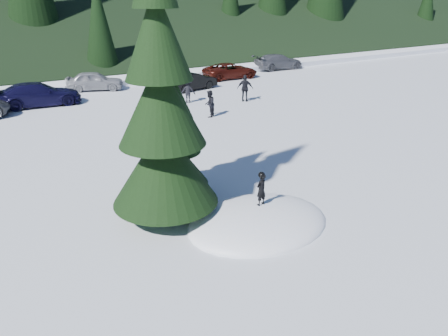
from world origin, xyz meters
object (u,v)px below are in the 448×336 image
child_skier (261,190)px  adult_2 (188,91)px  adult_0 (209,104)px  car_5 (192,81)px  spruce_tall (161,114)px  adult_1 (245,88)px  car_3 (39,94)px  car_4 (95,81)px  car_6 (231,71)px  spruce_short (174,136)px  car_7 (278,62)px

child_skier → adult_2: 15.54m
adult_0 → car_5: adult_0 is taller
spruce_tall → child_skier: spruce_tall is taller
adult_1 → car_3: size_ratio=0.34×
car_4 → car_6: bearing=-74.0°
car_4 → car_5: bearing=-98.0°
adult_1 → car_5: size_ratio=0.44×
spruce_short → adult_0: 10.11m
spruce_short → adult_2: (6.34, 11.77, -1.36)m
spruce_tall → adult_1: (10.61, 11.58, -2.48)m
car_5 → car_7: size_ratio=0.81×
spruce_short → car_4: bearing=82.7°
adult_0 → car_6: (7.11, 9.25, -0.13)m
spruce_tall → car_6: (13.98, 18.77, -2.70)m
adult_2 → car_5: bearing=-104.0°
child_skier → adult_1: bearing=-133.4°
car_4 → car_5: size_ratio=1.03×
car_3 → adult_2: bearing=-111.9°
spruce_short → adult_0: (5.87, 8.12, -1.36)m
adult_2 → car_6: (6.63, 5.60, -0.13)m
spruce_short → adult_2: bearing=61.7°
spruce_tall → car_6: 23.56m
car_7 → adult_1: bearing=134.7°
adult_0 → car_4: bearing=-116.9°
adult_2 → car_5: size_ratio=0.39×
car_6 → adult_1: bearing=157.8°
spruce_tall → car_7: (19.96, 20.31, -2.64)m
adult_1 → car_5: adult_1 is taller
car_5 → car_6: bearing=-75.8°
adult_1 → car_5: bearing=-36.2°
adult_0 → adult_2: size_ratio=1.00×
child_skier → adult_1: 15.48m
adult_1 → car_4: size_ratio=0.43×
adult_0 → car_5: (2.45, 6.94, -0.12)m
child_skier → car_4: 21.48m
child_skier → car_5: size_ratio=0.27×
child_skier → car_7: (17.51, 21.88, -0.31)m
adult_0 → adult_1: adult_1 is taller
spruce_short → car_7: 26.81m
car_4 → car_5: 6.86m
spruce_tall → car_5: (9.32, 16.47, -2.69)m
child_skier → car_6: (11.53, 20.34, -0.37)m
adult_0 → car_4: 10.94m
adult_1 → adult_2: bearing=13.1°
adult_2 → car_6: 8.68m
car_7 → adult_2: bearing=121.2°
adult_2 → car_4: (-3.97, 6.72, -0.08)m
car_3 → spruce_short: bearing=-169.5°
spruce_tall → adult_1: 15.90m
car_4 → car_5: car_4 is taller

